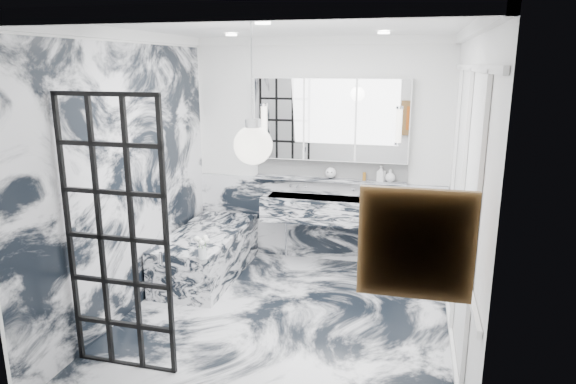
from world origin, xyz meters
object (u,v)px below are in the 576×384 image
(crittall_door, at_px, (117,238))
(trough_sink, at_px, (327,209))
(mirror_cabinet, at_px, (331,120))
(bathtub, at_px, (207,253))

(crittall_door, bearing_deg, trough_sink, 65.15)
(mirror_cabinet, relative_size, bathtub, 1.15)
(mirror_cabinet, height_order, bathtub, mirror_cabinet)
(crittall_door, distance_m, bathtub, 2.13)
(crittall_door, relative_size, mirror_cabinet, 1.19)
(bathtub, bearing_deg, crittall_door, -87.80)
(trough_sink, bearing_deg, bathtub, -153.52)
(crittall_door, xyz_separation_m, trough_sink, (1.25, 2.61, -0.40))
(trough_sink, height_order, mirror_cabinet, mirror_cabinet)
(crittall_door, height_order, trough_sink, crittall_door)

